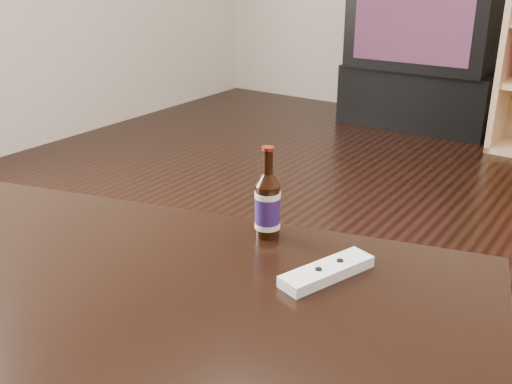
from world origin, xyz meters
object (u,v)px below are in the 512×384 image
Objects in this scene: coffee_table at (115,327)px; remote at (327,271)px; beer_bottle at (268,205)px; tv at (427,14)px; tv_stand at (419,96)px.

coffee_table is 0.41m from remote.
remote is at bearing -23.70° from beer_bottle.
beer_bottle is at bearing -77.64° from tv.
tv_stand is 3.30m from coffee_table.
tv reaches higher than tv_stand.
coffee_table is 7.27× the size of remote.
remote reaches higher than coffee_table.
tv_stand is 0.52m from tv.
tv is at bearing -90.00° from tv_stand.
coffee_table reaches higher than tv_stand.
coffee_table is at bearing -104.86° from beer_bottle.
tv is 2.95m from beer_bottle.
beer_bottle is at bearing -77.65° from tv_stand.
beer_bottle is 0.22m from remote.
beer_bottle reaches higher than remote.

